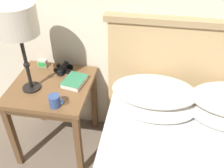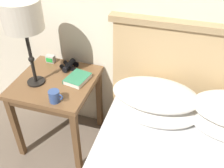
% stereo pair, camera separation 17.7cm
% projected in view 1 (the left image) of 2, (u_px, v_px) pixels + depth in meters
% --- Properties ---
extents(nightstand, '(0.58, 0.58, 0.64)m').
position_uv_depth(nightstand, '(53.00, 93.00, 1.98)').
color(nightstand, brown).
rests_on(nightstand, ground_plane).
extents(table_lamp, '(0.26, 0.26, 0.62)m').
position_uv_depth(table_lamp, '(17.00, 22.00, 1.59)').
color(table_lamp, black).
rests_on(table_lamp, nightstand).
extents(book_on_nightstand, '(0.18, 0.21, 0.04)m').
position_uv_depth(book_on_nightstand, '(74.00, 81.00, 1.93)').
color(book_on_nightstand, silver).
rests_on(book_on_nightstand, nightstand).
extents(binoculars_pair, '(0.14, 0.16, 0.05)m').
position_uv_depth(binoculars_pair, '(63.00, 69.00, 2.06)').
color(binoculars_pair, black).
rests_on(binoculars_pair, nightstand).
extents(coffee_mug, '(0.10, 0.08, 0.08)m').
position_uv_depth(coffee_mug, '(55.00, 101.00, 1.71)').
color(coffee_mug, '#334C84').
rests_on(coffee_mug, nightstand).
extents(alarm_clock, '(0.07, 0.05, 0.06)m').
position_uv_depth(alarm_clock, '(43.00, 63.00, 2.11)').
color(alarm_clock, '#B7B2A8').
rests_on(alarm_clock, nightstand).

